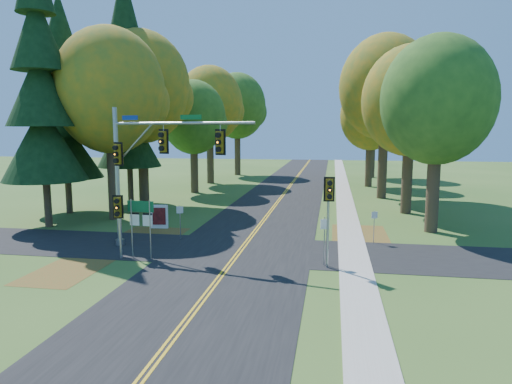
% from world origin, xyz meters
% --- Properties ---
extents(ground, '(160.00, 160.00, 0.00)m').
position_xyz_m(ground, '(0.00, 0.00, 0.00)').
color(ground, '#2C501C').
rests_on(ground, ground).
extents(road_main, '(8.00, 160.00, 0.02)m').
position_xyz_m(road_main, '(0.00, 0.00, 0.01)').
color(road_main, black).
rests_on(road_main, ground).
extents(road_cross, '(60.00, 6.00, 0.02)m').
position_xyz_m(road_cross, '(0.00, 2.00, 0.01)').
color(road_cross, black).
rests_on(road_cross, ground).
extents(centerline_left, '(0.10, 160.00, 0.01)m').
position_xyz_m(centerline_left, '(-0.10, 0.00, 0.03)').
color(centerline_left, gold).
rests_on(centerline_left, road_main).
extents(centerline_right, '(0.10, 160.00, 0.01)m').
position_xyz_m(centerline_right, '(0.10, 0.00, 0.03)').
color(centerline_right, gold).
rests_on(centerline_right, road_main).
extents(sidewalk_east, '(1.60, 160.00, 0.06)m').
position_xyz_m(sidewalk_east, '(6.20, 0.00, 0.03)').
color(sidewalk_east, '#9E998E').
rests_on(sidewalk_east, ground).
extents(leaf_patch_w_near, '(4.00, 6.00, 0.00)m').
position_xyz_m(leaf_patch_w_near, '(-6.50, 4.00, 0.01)').
color(leaf_patch_w_near, brown).
rests_on(leaf_patch_w_near, ground).
extents(leaf_patch_e, '(3.50, 8.00, 0.00)m').
position_xyz_m(leaf_patch_e, '(6.80, 6.00, 0.01)').
color(leaf_patch_e, brown).
rests_on(leaf_patch_e, ground).
extents(leaf_patch_w_far, '(3.00, 5.00, 0.00)m').
position_xyz_m(leaf_patch_w_far, '(-7.50, -3.00, 0.01)').
color(leaf_patch_w_far, brown).
rests_on(leaf_patch_w_far, ground).
extents(tree_w_a, '(8.00, 8.00, 14.15)m').
position_xyz_m(tree_w_a, '(-11.13, 9.38, 9.49)').
color(tree_w_a, '#38281C').
rests_on(tree_w_a, ground).
extents(tree_e_a, '(7.20, 7.20, 12.73)m').
position_xyz_m(tree_e_a, '(11.57, 8.77, 8.53)').
color(tree_e_a, '#38281C').
rests_on(tree_e_a, ground).
extents(tree_w_b, '(8.60, 8.60, 15.38)m').
position_xyz_m(tree_w_b, '(-11.72, 16.29, 10.37)').
color(tree_w_b, '#38281C').
rests_on(tree_w_b, ground).
extents(tree_e_b, '(7.60, 7.60, 13.33)m').
position_xyz_m(tree_e_b, '(10.97, 15.58, 8.90)').
color(tree_e_b, '#38281C').
rests_on(tree_e_b, ground).
extents(tree_w_c, '(6.80, 6.80, 11.91)m').
position_xyz_m(tree_w_c, '(-9.54, 24.47, 7.94)').
color(tree_w_c, '#38281C').
rests_on(tree_w_c, ground).
extents(tree_e_c, '(8.80, 8.80, 15.79)m').
position_xyz_m(tree_e_c, '(9.88, 23.69, 10.66)').
color(tree_e_c, '#38281C').
rests_on(tree_e_c, ground).
extents(tree_w_d, '(8.20, 8.20, 14.56)m').
position_xyz_m(tree_w_d, '(-10.13, 33.18, 9.78)').
color(tree_w_d, '#38281C').
rests_on(tree_w_d, ground).
extents(tree_e_d, '(7.00, 7.00, 12.32)m').
position_xyz_m(tree_e_d, '(9.26, 32.87, 8.24)').
color(tree_e_d, '#38281C').
rests_on(tree_e_d, ground).
extents(tree_w_e, '(8.40, 8.40, 14.97)m').
position_xyz_m(tree_w_e, '(-8.92, 44.09, 10.07)').
color(tree_w_e, '#38281C').
rests_on(tree_w_e, ground).
extents(tree_e_e, '(7.80, 7.80, 13.74)m').
position_xyz_m(tree_e_e, '(10.47, 43.58, 9.19)').
color(tree_e_e, '#38281C').
rests_on(tree_e_e, ground).
extents(pine_a, '(5.60, 5.60, 19.48)m').
position_xyz_m(pine_a, '(-14.50, 6.00, 9.18)').
color(pine_a, '#38281C').
rests_on(pine_a, ground).
extents(pine_b, '(5.60, 5.60, 17.31)m').
position_xyz_m(pine_b, '(-16.00, 11.00, 8.16)').
color(pine_b, '#38281C').
rests_on(pine_b, ground).
extents(pine_c, '(5.60, 5.60, 20.56)m').
position_xyz_m(pine_c, '(-13.00, 16.00, 9.69)').
color(pine_c, '#38281C').
rests_on(pine_c, ground).
extents(traffic_mast, '(8.62, 2.08, 7.97)m').
position_xyz_m(traffic_mast, '(-5.12, 1.51, 5.12)').
color(traffic_mast, gray).
rests_on(traffic_mast, ground).
extents(east_signal_pole, '(0.52, 0.60, 4.51)m').
position_xyz_m(east_signal_pole, '(4.84, -0.65, 3.42)').
color(east_signal_pole, gray).
rests_on(east_signal_pole, ground).
extents(ped_signal_pole, '(0.53, 0.62, 3.40)m').
position_xyz_m(ped_signal_pole, '(-5.84, -0.83, 2.53)').
color(ped_signal_pole, '#9A9BA2').
rests_on(ped_signal_pole, ground).
extents(route_sign_cluster, '(1.47, 0.17, 3.14)m').
position_xyz_m(route_sign_cluster, '(-4.80, -0.45, 2.21)').
color(route_sign_cluster, gray).
rests_on(route_sign_cluster, ground).
extents(info_kiosk, '(1.19, 0.30, 1.63)m').
position_xyz_m(info_kiosk, '(-6.64, 6.72, 0.81)').
color(info_kiosk, silver).
rests_on(info_kiosk, ground).
extents(reg_sign_e_north, '(0.36, 0.15, 1.96)m').
position_xyz_m(reg_sign_e_north, '(7.50, 4.99, 1.34)').
color(reg_sign_e_north, gray).
rests_on(reg_sign_e_north, ground).
extents(reg_sign_e_south, '(0.44, 0.22, 2.44)m').
position_xyz_m(reg_sign_e_south, '(4.67, -0.11, 1.67)').
color(reg_sign_e_south, gray).
rests_on(reg_sign_e_south, ground).
extents(reg_sign_w, '(0.40, 0.14, 2.14)m').
position_xyz_m(reg_sign_w, '(-4.20, 3.95, 1.46)').
color(reg_sign_w, gray).
rests_on(reg_sign_w, ground).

